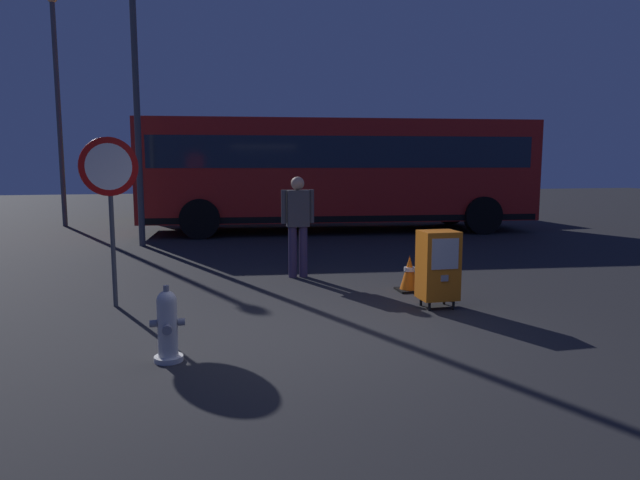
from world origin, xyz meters
The scene contains 10 objects.
ground_plane centered at (0.00, 0.00, 0.00)m, with size 60.00×60.00×0.00m, color #262628.
fire_hydrant centered at (-1.60, -0.50, 0.35)m, with size 0.33×0.32×0.75m.
newspaper_box_primary centered at (1.80, 0.84, 0.57)m, with size 0.48×0.42×1.02m.
stop_sign centered at (-2.34, 1.86, 1.60)m, with size 0.71×0.31×2.23m.
pedestrian centered at (0.40, 3.26, 0.95)m, with size 0.55×0.22×1.67m.
traffic_cone centered at (1.82, 1.86, 0.26)m, with size 0.36×0.36×0.53m.
bus_near centered at (2.71, 9.39, 1.71)m, with size 10.69×3.59×3.00m.
bus_far centered at (2.65, 14.19, 1.71)m, with size 10.65×3.36×3.00m.
street_light_near_left centered at (-4.91, 12.36, 3.90)m, with size 0.32×0.32×6.69m.
street_light_near_right centered at (-2.39, 7.62, 4.11)m, with size 0.32×0.32×7.09m.
Camera 1 is at (-1.39, -6.09, 1.92)m, focal length 32.53 mm.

